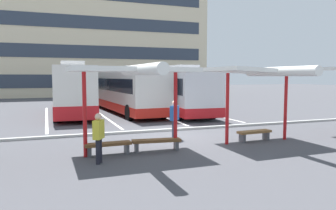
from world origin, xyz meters
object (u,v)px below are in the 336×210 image
(coach_bus_0, at_px, (72,90))
(waiting_shelter_2, at_px, (262,73))
(bench_2, at_px, (157,142))
(bench_3, at_px, (254,133))
(coach_bus_1, at_px, (126,91))
(waiting_shelter_1, at_px, (134,72))
(bench_1, at_px, (108,146))
(waiting_passenger_1, at_px, (99,135))
(waiting_passenger_0, at_px, (175,117))
(coach_bus_2, at_px, (178,91))

(coach_bus_0, distance_m, waiting_shelter_2, 14.88)
(bench_2, height_order, bench_3, same)
(coach_bus_1, distance_m, waiting_shelter_1, 13.88)
(coach_bus_1, bearing_deg, coach_bus_0, -178.06)
(coach_bus_0, relative_size, bench_1, 6.79)
(waiting_shelter_2, bearing_deg, bench_1, 179.01)
(bench_2, relative_size, waiting_shelter_2, 0.40)
(coach_bus_0, height_order, waiting_shelter_1, coach_bus_0)
(coach_bus_0, height_order, bench_3, coach_bus_0)
(waiting_shelter_2, distance_m, waiting_passenger_1, 7.19)
(waiting_shelter_1, distance_m, waiting_shelter_2, 5.47)
(waiting_shelter_1, bearing_deg, coach_bus_1, 77.99)
(coach_bus_0, distance_m, waiting_passenger_0, 11.86)
(waiting_passenger_1, bearing_deg, coach_bus_1, 73.46)
(bench_1, bearing_deg, coach_bus_0, 91.05)
(coach_bus_2, bearing_deg, coach_bus_1, 145.74)
(coach_bus_2, bearing_deg, waiting_passenger_0, -113.00)
(waiting_shelter_2, bearing_deg, coach_bus_0, 116.49)
(waiting_passenger_0, bearing_deg, waiting_passenger_1, -142.42)
(waiting_shelter_1, distance_m, bench_2, 2.77)
(coach_bus_0, distance_m, bench_1, 13.24)
(coach_bus_1, bearing_deg, waiting_passenger_0, -92.57)
(coach_bus_2, relative_size, bench_2, 5.59)
(bench_2, xyz_separation_m, waiting_shelter_2, (4.57, -0.10, 2.58))
(bench_1, distance_m, waiting_shelter_2, 6.88)
(coach_bus_0, height_order, bench_2, coach_bus_0)
(coach_bus_2, relative_size, waiting_passenger_0, 5.99)
(bench_1, bearing_deg, waiting_passenger_1, -115.09)
(coach_bus_0, xyz_separation_m, waiting_passenger_0, (3.51, -11.30, -0.75))
(bench_2, distance_m, bench_3, 4.58)
(bench_1, bearing_deg, bench_3, 3.03)
(coach_bus_2, relative_size, waiting_passenger_1, 6.37)
(bench_1, bearing_deg, waiting_shelter_2, -0.99)
(coach_bus_0, height_order, waiting_shelter_2, coach_bus_0)
(waiting_shelter_1, height_order, waiting_passenger_0, waiting_shelter_1)
(coach_bus_1, distance_m, waiting_passenger_0, 11.47)
(bench_1, xyz_separation_m, waiting_passenger_0, (3.26, 1.86, 0.67))
(bench_3, xyz_separation_m, waiting_passenger_1, (-6.85, -1.35, 0.60))
(coach_bus_1, height_order, waiting_shelter_2, coach_bus_1)
(coach_bus_0, distance_m, coach_bus_1, 4.02)
(coach_bus_0, relative_size, waiting_shelter_2, 2.39)
(coach_bus_2, xyz_separation_m, waiting_shelter_2, (-0.77, -11.12, 1.25))
(waiting_shelter_1, relative_size, bench_3, 2.90)
(coach_bus_0, xyz_separation_m, waiting_shelter_2, (6.61, -13.27, 1.16))
(bench_1, bearing_deg, bench_2, -0.36)
(waiting_passenger_1, bearing_deg, waiting_shelter_1, 30.05)
(coach_bus_2, xyz_separation_m, waiting_passenger_0, (-3.88, -9.14, -0.66))
(bench_1, xyz_separation_m, bench_3, (6.37, 0.34, -0.00))
(coach_bus_2, relative_size, bench_1, 6.26)
(coach_bus_0, height_order, coach_bus_1, coach_bus_0)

